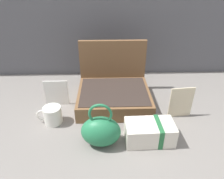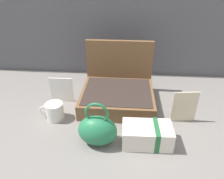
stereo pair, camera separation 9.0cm
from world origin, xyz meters
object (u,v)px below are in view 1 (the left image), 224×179
(teal_pouch_handbag, at_px, (101,131))
(poster_card_right, at_px, (56,93))
(open_suitcase, at_px, (114,90))
(coffee_mug, at_px, (52,115))
(info_card_left, at_px, (181,102))
(cream_toiletry_bag, at_px, (150,132))

(teal_pouch_handbag, xyz_separation_m, poster_card_right, (-0.25, 0.31, 0.00))
(teal_pouch_handbag, distance_m, poster_card_right, 0.40)
(open_suitcase, relative_size, teal_pouch_handbag, 1.88)
(coffee_mug, distance_m, info_card_left, 0.64)
(info_card_left, distance_m, poster_card_right, 0.66)
(cream_toiletry_bag, bearing_deg, open_suitcase, 114.09)
(teal_pouch_handbag, relative_size, cream_toiletry_bag, 0.97)
(teal_pouch_handbag, distance_m, coffee_mug, 0.29)
(cream_toiletry_bag, xyz_separation_m, coffee_mug, (-0.45, 0.14, -0.00))
(open_suitcase, xyz_separation_m, coffee_mug, (-0.31, -0.19, -0.02))
(open_suitcase, distance_m, info_card_left, 0.37)
(coffee_mug, bearing_deg, poster_card_right, 92.80)
(poster_card_right, bearing_deg, coffee_mug, -86.60)
(cream_toiletry_bag, relative_size, poster_card_right, 1.47)
(open_suitcase, xyz_separation_m, cream_toiletry_bag, (0.15, -0.33, -0.02))
(open_suitcase, xyz_separation_m, poster_card_right, (-0.31, -0.03, 0.01))
(teal_pouch_handbag, bearing_deg, open_suitcase, 78.73)
(teal_pouch_handbag, xyz_separation_m, cream_toiletry_bag, (0.21, 0.01, -0.03))
(coffee_mug, bearing_deg, info_card_left, 2.42)
(teal_pouch_handbag, relative_size, poster_card_right, 1.43)
(open_suitcase, relative_size, coffee_mug, 3.17)
(info_card_left, xyz_separation_m, poster_card_right, (-0.65, 0.13, -0.01))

